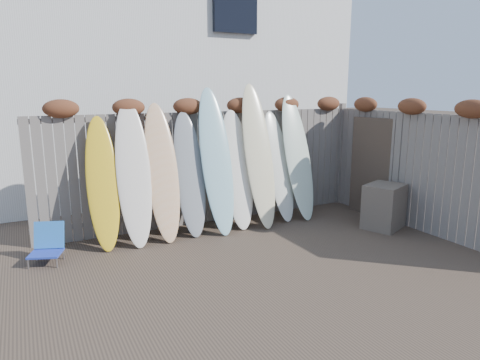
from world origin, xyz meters
name	(u,v)px	position (x,y,z in m)	size (l,w,h in m)	color
ground	(280,268)	(0.00, 0.00, 0.00)	(80.00, 80.00, 0.00)	#493A2D
back_fence	(213,157)	(0.06, 2.39, 1.18)	(6.05, 0.28, 2.24)	slate
right_fence	(425,165)	(2.99, 0.25, 1.14)	(0.28, 4.40, 2.24)	slate
house	(163,57)	(0.50, 6.50, 3.20)	(8.50, 5.50, 6.33)	silver
beach_chair	(47,244)	(-2.78, 1.70, 0.25)	(0.54, 0.55, 0.55)	#243DB6
wooden_crate	(384,206)	(2.54, 0.66, 0.39)	(0.66, 0.55, 0.77)	#645C4B
lattice_panel	(380,168)	(2.96, 1.23, 0.93)	(0.05, 1.24, 1.86)	brown
surfboard_0	(103,183)	(-1.94, 1.97, 1.00)	(0.47, 0.07, 2.08)	gold
surfboard_1	(134,173)	(-1.48, 1.93, 1.11)	(0.52, 0.07, 2.31)	white
surfboard_2	(162,172)	(-1.02, 1.93, 1.09)	(0.52, 0.07, 2.27)	tan
surfboard_3	(190,174)	(-0.55, 1.96, 1.01)	(0.50, 0.07, 2.11)	gray
surfboard_4	(216,161)	(-0.09, 1.89, 1.21)	(0.53, 0.07, 2.53)	#91C6D1
surfboard_5	(237,169)	(0.33, 1.95, 1.02)	(0.54, 0.07, 2.12)	white
surfboard_6	(259,155)	(0.72, 1.88, 1.25)	(0.52, 0.07, 2.60)	beige
surfboard_7	(279,166)	(1.21, 1.98, 1.00)	(0.51, 0.07, 2.07)	silver
surfboard_8	(298,157)	(1.59, 1.94, 1.15)	(0.55, 0.07, 2.40)	silver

